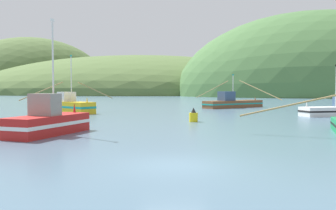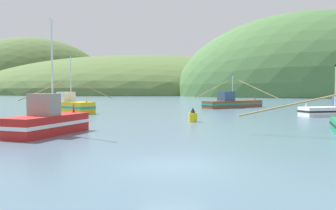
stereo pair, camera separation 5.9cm
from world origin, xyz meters
name	(u,v)px [view 1 (the left image)]	position (x,y,z in m)	size (l,w,h in m)	color
ground_plane	(173,166)	(0.00, 0.00, 0.00)	(600.00, 600.00, 0.00)	slate
hill_far_right	(143,94)	(-16.94, 219.16, 0.00)	(219.19, 175.35, 48.43)	#516B38
hill_mid_right	(314,96)	(65.79, 143.61, 0.00)	(125.18, 100.14, 73.90)	#47703D
hill_mid_left	(31,94)	(-89.36, 213.37, 0.00)	(104.21, 83.37, 72.38)	#516B38
fishing_boat_brown	(232,103)	(10.27, 42.80, 0.78)	(10.93, 15.10, 5.41)	brown
fishing_boat_yellow	(70,106)	(-12.56, 30.38, 0.89)	(8.99, 10.07, 7.29)	gold
fishing_boat_red	(48,122)	(-8.17, 9.41, 0.83)	(4.27, 6.88, 7.74)	red
channel_buoy	(193,116)	(2.14, 18.46, 0.53)	(0.80, 0.80, 1.33)	yellow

